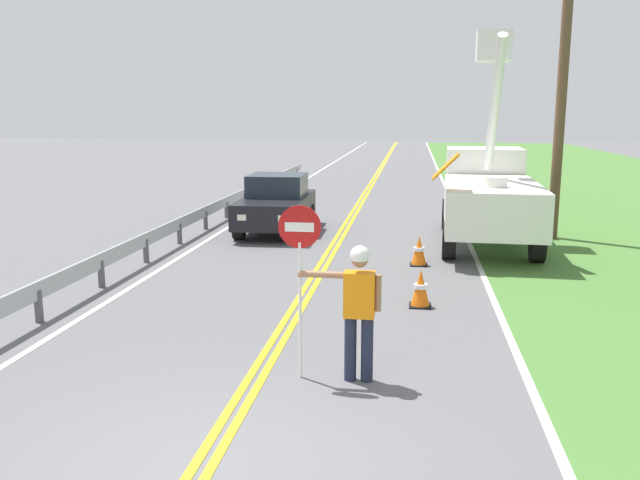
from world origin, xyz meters
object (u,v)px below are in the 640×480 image
flagger_worker (358,304)px  oncoming_sedan_nearest (276,204)px  utility_bucket_truck (487,190)px  traffic_cone_lead (420,289)px  utility_pole_near (563,73)px  traffic_cone_mid (419,251)px  stop_sign_paddle (300,253)px

flagger_worker → oncoming_sedan_nearest: bearing=107.2°
utility_bucket_truck → traffic_cone_lead: bearing=-105.5°
utility_pole_near → traffic_cone_mid: 6.93m
traffic_cone_lead → traffic_cone_mid: (-0.00, 3.36, 0.00)m
utility_bucket_truck → traffic_cone_mid: 3.94m
traffic_cone_mid → stop_sign_paddle: bearing=-103.2°
utility_bucket_truck → utility_pole_near: 3.74m
utility_pole_near → flagger_worker: bearing=-113.1°
oncoming_sedan_nearest → flagger_worker: bearing=-72.8°
flagger_worker → traffic_cone_mid: (0.85, 6.89, -0.71)m
flagger_worker → oncoming_sedan_nearest: 11.25m
oncoming_sedan_nearest → traffic_cone_lead: oncoming_sedan_nearest is taller
oncoming_sedan_nearest → utility_pole_near: bearing=1.0°
traffic_cone_mid → utility_pole_near: bearing=46.5°
traffic_cone_mid → utility_bucket_truck: bearing=60.7°
stop_sign_paddle → oncoming_sedan_nearest: 11.08m
utility_bucket_truck → oncoming_sedan_nearest: bearing=174.8°
flagger_worker → oncoming_sedan_nearest: (-3.32, 10.75, -0.21)m
flagger_worker → traffic_cone_lead: (0.85, 3.54, -0.71)m
stop_sign_paddle → flagger_worker: bearing=-0.0°
stop_sign_paddle → oncoming_sedan_nearest: stop_sign_paddle is taller
flagger_worker → utility_pole_near: (4.64, 10.88, 3.51)m
utility_pole_near → traffic_cone_lead: (-3.78, -7.34, -4.22)m
flagger_worker → utility_bucket_truck: (2.71, 10.19, 0.37)m
stop_sign_paddle → traffic_cone_mid: size_ratio=3.33×
utility_pole_near → utility_bucket_truck: bearing=-160.4°
utility_bucket_truck → traffic_cone_mid: size_ratio=9.84×
utility_pole_near → traffic_cone_lead: bearing=-117.2°
utility_bucket_truck → traffic_cone_mid: bearing=-119.3°
utility_pole_near → traffic_cone_lead: utility_pole_near is taller
utility_bucket_truck → utility_pole_near: bearing=19.6°
oncoming_sedan_nearest → traffic_cone_mid: (4.18, -3.85, -0.50)m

